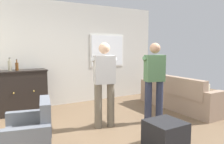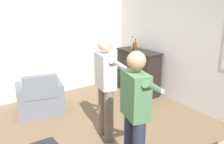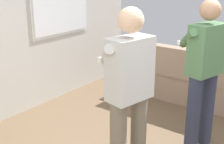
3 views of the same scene
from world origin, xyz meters
The scene contains 8 objects.
wall_back_with_window centered at (0.03, 2.66, 1.40)m, with size 5.20×0.15×2.80m.
wall_side_left centered at (-2.66, 0.00, 1.40)m, with size 0.12×5.20×2.80m, color beige.
armchair centered at (-1.76, -0.06, 0.29)m, with size 0.82×1.00×0.85m.
sideboard_cabinet centered at (-1.50, 2.30, 0.53)m, with size 1.14×0.49×1.05m.
bottle_wine_green centered at (-1.60, 2.27, 1.15)m, with size 0.07×0.07×0.27m.
bottle_liquor_amber centered at (-1.74, 2.30, 1.17)m, with size 0.08×0.08×0.30m.
person_standing_left centered at (-0.23, 0.52, 0.94)m, with size 0.55×0.51×1.68m.
person_standing_right centered at (0.81, 0.24, 0.94)m, with size 0.54×0.52×1.68m.
Camera 2 is at (2.86, -1.56, 2.24)m, focal length 40.00 mm.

